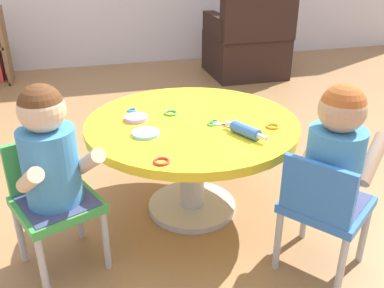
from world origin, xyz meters
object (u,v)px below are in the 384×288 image
craft_table (192,140)px  rolling_pin (245,130)px  seated_child_right (336,151)px  seated_child_left (49,152)px  child_chair_right (324,207)px  armchair_dark (247,45)px  child_chair_left (54,199)px  craft_scissors (218,124)px

craft_table → rolling_pin: 0.31m
seated_child_right → rolling_pin: 0.39m
seated_child_left → child_chair_right: size_ratio=0.95×
child_chair_right → rolling_pin: child_chair_right is taller
child_chair_right → seated_child_right: size_ratio=1.05×
armchair_dark → rolling_pin: (-1.00, -2.37, 0.20)m
craft_table → child_chair_left: 0.68m
child_chair_left → seated_child_left: (0.02, -0.04, 0.23)m
seated_child_left → craft_scissors: size_ratio=3.82×
seated_child_right → rolling_pin: size_ratio=2.34×
craft_table → armchair_dark: bearing=61.4°
rolling_pin → child_chair_left: bearing=179.9°
seated_child_right → armchair_dark: (0.77, 2.69, -0.22)m
seated_child_right → child_chair_left: bearing=163.1°
seated_child_right → craft_scissors: seated_child_right is taller
child_chair_left → seated_child_right: size_ratio=1.05×
seated_child_right → craft_scissors: 0.55m
child_chair_left → seated_child_left: bearing=-67.6°
craft_table → seated_child_right: 0.69m
seated_child_left → child_chair_right: seated_child_left is taller
craft_table → child_chair_left: size_ratio=1.84×
armchair_dark → child_chair_right: bearing=-106.5°
armchair_dark → rolling_pin: armchair_dark is taller
rolling_pin → craft_scissors: size_ratio=1.63×
seated_child_left → rolling_pin: (0.79, 0.04, -0.02)m
child_chair_right → craft_scissors: size_ratio=4.01×
child_chair_left → rolling_pin: size_ratio=2.46×
seated_child_left → armchair_dark: bearing=53.3°
craft_table → seated_child_left: 0.69m
child_chair_right → craft_scissors: bearing=119.1°
craft_table → child_chair_right: bearing=-56.7°
craft_table → rolling_pin: size_ratio=4.53×
child_chair_right → armchair_dark: size_ratio=0.63×
child_chair_left → rolling_pin: 0.83m
child_chair_right → rolling_pin: bearing=120.3°
seated_child_left → craft_scissors: seated_child_left is taller
craft_table → child_chair_left: (-0.64, -0.22, -0.08)m
armchair_dark → craft_scissors: 2.48m
child_chair_right → craft_scissors: 0.58m
craft_table → craft_scissors: bearing=-38.5°
child_chair_right → seated_child_right: 0.23m
child_chair_right → craft_scissors: child_chair_right is taller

